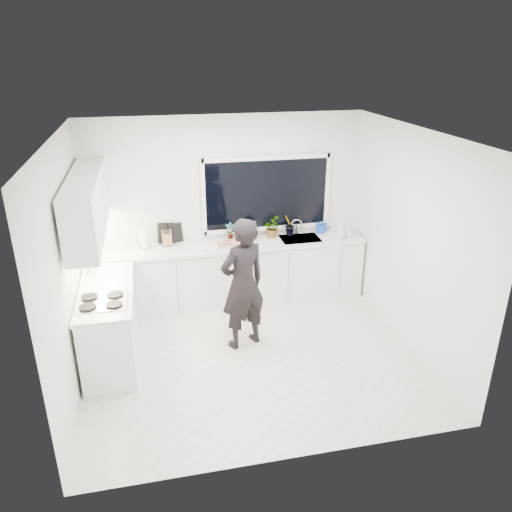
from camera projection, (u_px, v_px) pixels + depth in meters
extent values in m
cube|color=beige|center=(251.00, 355.00, 6.22)|extent=(4.00, 3.50, 0.02)
cube|color=white|center=(226.00, 209.00, 7.28)|extent=(4.00, 0.02, 2.70)
cube|color=white|center=(66.00, 270.00, 5.30)|extent=(0.02, 3.50, 2.70)
cube|color=white|center=(411.00, 241.00, 6.09)|extent=(0.02, 3.50, 2.70)
cube|color=white|center=(250.00, 133.00, 5.17)|extent=(4.00, 3.50, 0.02)
cube|color=black|center=(267.00, 194.00, 7.29)|extent=(1.80, 0.02, 1.00)
cube|color=white|center=(231.00, 274.00, 7.35)|extent=(3.92, 0.58, 0.88)
cube|color=white|center=(110.00, 324.00, 6.03)|extent=(0.58, 1.60, 0.88)
cube|color=silver|center=(230.00, 245.00, 7.16)|extent=(3.94, 0.62, 0.04)
cube|color=silver|center=(106.00, 290.00, 5.85)|extent=(0.62, 1.60, 0.04)
cube|color=white|center=(87.00, 205.00, 5.77)|extent=(0.34, 2.10, 0.70)
cube|color=silver|center=(300.00, 241.00, 7.39)|extent=(0.58, 0.42, 0.14)
cylinder|color=silver|center=(296.00, 227.00, 7.51)|extent=(0.03, 0.03, 0.22)
cube|color=black|center=(102.00, 301.00, 5.52)|extent=(0.56, 0.48, 0.03)
imported|color=black|center=(243.00, 284.00, 6.11)|extent=(0.73, 0.61, 1.70)
cube|color=silver|center=(232.00, 244.00, 7.14)|extent=(0.42, 0.31, 0.03)
cube|color=red|center=(232.00, 242.00, 7.13)|extent=(0.38, 0.28, 0.01)
cylinder|color=blue|center=(321.00, 229.00, 7.57)|extent=(0.17, 0.17, 0.13)
cylinder|color=white|center=(144.00, 239.00, 6.97)|extent=(0.11, 0.11, 0.26)
cube|color=#8B5C40|center=(167.00, 238.00, 7.07)|extent=(0.13, 0.11, 0.22)
cylinder|color=silver|center=(92.00, 268.00, 6.18)|extent=(0.14, 0.14, 0.16)
cube|color=black|center=(175.00, 233.00, 7.18)|extent=(0.21, 0.10, 0.28)
cube|color=black|center=(167.00, 233.00, 7.15)|extent=(0.25, 0.05, 0.30)
imported|color=#26662D|center=(230.00, 231.00, 7.26)|extent=(0.15, 0.10, 0.27)
imported|color=#26662D|center=(252.00, 229.00, 7.33)|extent=(0.22, 0.22, 0.29)
imported|color=#26662D|center=(271.00, 227.00, 7.38)|extent=(0.25, 0.29, 0.30)
imported|color=#26662D|center=(289.00, 225.00, 7.43)|extent=(0.22, 0.23, 0.32)
imported|color=#D8BF66|center=(340.00, 229.00, 7.29)|extent=(0.16, 0.16, 0.32)
imported|color=#D8BF66|center=(350.00, 232.00, 7.34)|extent=(0.12, 0.12, 0.20)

